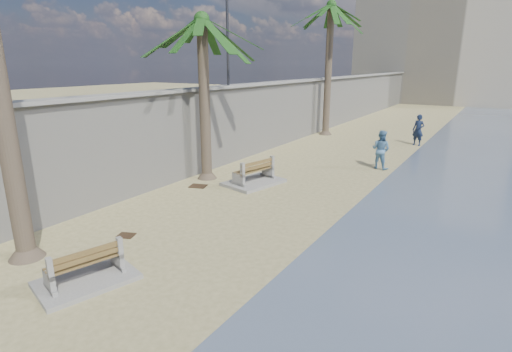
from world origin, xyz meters
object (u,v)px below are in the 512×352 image
at_px(person_a, 419,128).
at_px(person_b, 381,148).
at_px(bench_near, 85,267).
at_px(bench_far, 254,174).
at_px(palm_back, 331,7).
at_px(palm_mid, 202,21).

height_order(person_a, person_b, person_a).
xyz_separation_m(bench_near, person_a, (3.06, 19.62, 0.66)).
distance_m(bench_near, bench_far, 8.18).
relative_size(bench_near, bench_far, 0.90).
relative_size(bench_near, palm_back, 0.25).
relative_size(bench_far, person_b, 1.31).
bearing_deg(bench_far, person_a, 71.16).
height_order(palm_back, person_a, palm_back).
bearing_deg(bench_near, palm_mid, 110.55).
relative_size(palm_mid, palm_back, 0.79).
height_order(bench_near, palm_mid, palm_mid).
height_order(bench_far, palm_back, palm_back).
bearing_deg(palm_mid, person_b, 43.66).
bearing_deg(palm_mid, person_a, 63.14).
bearing_deg(person_a, bench_near, -86.13).
xyz_separation_m(bench_far, person_a, (3.92, 11.48, 0.61)).
xyz_separation_m(person_a, person_b, (-0.38, -6.47, -0.06)).
bearing_deg(person_a, person_b, -80.61).
xyz_separation_m(bench_far, palm_back, (-2.00, 12.11, 7.48)).
height_order(bench_far, person_a, person_a).
xyz_separation_m(palm_back, person_b, (5.54, -7.10, -6.93)).
xyz_separation_m(bench_far, palm_mid, (-2.07, -0.34, 5.67)).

